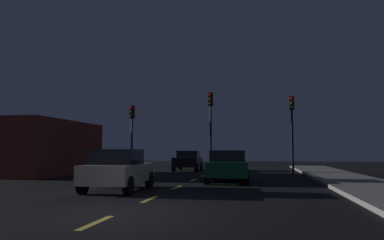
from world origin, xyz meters
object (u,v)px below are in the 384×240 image
(car_adjacent_lane, at_px, (119,170))
(traffic_signal_center, at_px, (211,117))
(traffic_signal_right, at_px, (292,119))
(car_stopped_ahead, at_px, (228,166))
(car_oncoming_far, at_px, (188,160))
(traffic_signal_left, at_px, (132,125))

(car_adjacent_lane, bearing_deg, traffic_signal_center, 80.03)
(traffic_signal_right, relative_size, car_stopped_ahead, 1.07)
(traffic_signal_center, height_order, car_adjacent_lane, traffic_signal_center)
(traffic_signal_center, distance_m, car_oncoming_far, 4.98)
(traffic_signal_left, distance_m, traffic_signal_right, 10.73)
(traffic_signal_right, bearing_deg, car_oncoming_far, 155.57)
(traffic_signal_right, distance_m, car_adjacent_lane, 13.68)
(traffic_signal_center, relative_size, car_oncoming_far, 1.21)
(traffic_signal_right, bearing_deg, traffic_signal_center, 179.99)
(traffic_signal_center, bearing_deg, car_stopped_ahead, -75.42)
(car_adjacent_lane, bearing_deg, traffic_signal_right, 57.37)
(traffic_signal_right, bearing_deg, traffic_signal_left, -180.00)
(traffic_signal_center, xyz_separation_m, traffic_signal_right, (5.24, -0.00, -0.25))
(traffic_signal_left, bearing_deg, car_oncoming_far, 45.46)
(car_stopped_ahead, xyz_separation_m, car_adjacent_lane, (-3.66, -4.85, 0.00))
(traffic_signal_center, distance_m, car_stopped_ahead, 7.28)
(traffic_signal_right, height_order, car_stopped_ahead, traffic_signal_right)
(car_stopped_ahead, height_order, car_adjacent_lane, car_adjacent_lane)
(car_adjacent_lane, xyz_separation_m, car_oncoming_far, (-0.19, 14.66, -0.00))
(car_adjacent_lane, bearing_deg, car_stopped_ahead, 52.99)
(traffic_signal_center, relative_size, car_stopped_ahead, 1.16)
(car_oncoming_far, bearing_deg, car_stopped_ahead, -68.59)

